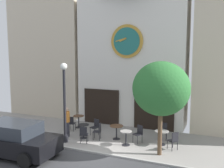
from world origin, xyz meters
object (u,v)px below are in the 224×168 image
at_px(cafe_table_near_curb, 79,119).
at_px(cafe_table_near_door, 83,129).
at_px(cafe_chair_under_awning, 98,130).
at_px(cafe_chair_by_entrance, 95,126).
at_px(cafe_table_center, 126,136).
at_px(cafe_chair_facing_street, 139,132).
at_px(cafe_chair_right_end, 71,122).
at_px(pedestrian_orange, 67,122).
at_px(street_tree, 161,89).
at_px(cafe_chair_curbside, 174,140).
at_px(cafe_chair_mid_row, 163,130).
at_px(parked_car_black, 12,139).
at_px(cafe_table_center_right, 116,129).
at_px(street_lamp, 65,102).
at_px(cafe_chair_outer, 84,133).
at_px(cafe_table_center_left, 162,135).

bearing_deg(cafe_table_near_curb, cafe_table_near_door, -52.39).
height_order(cafe_chair_under_awning, cafe_chair_by_entrance, same).
relative_size(cafe_table_center, cafe_chair_under_awning, 0.83).
relative_size(cafe_table_center, cafe_chair_facing_street, 0.83).
height_order(cafe_chair_by_entrance, cafe_chair_right_end, same).
height_order(cafe_chair_by_entrance, pedestrian_orange, pedestrian_orange).
bearing_deg(pedestrian_orange, cafe_chair_right_end, 109.61).
height_order(street_tree, cafe_table_near_door, street_tree).
relative_size(cafe_chair_by_entrance, cafe_chair_curbside, 1.00).
bearing_deg(cafe_table_near_door, cafe_chair_mid_row, 20.27).
xyz_separation_m(cafe_chair_by_entrance, parked_car_black, (-2.20, -4.10, 0.23)).
height_order(street_tree, cafe_chair_facing_street, street_tree).
relative_size(cafe_table_near_door, cafe_table_center_right, 1.02).
bearing_deg(street_tree, parked_car_black, -156.82).
height_order(cafe_chair_curbside, parked_car_black, parked_car_black).
relative_size(street_lamp, cafe_chair_curbside, 4.64).
xyz_separation_m(cafe_chair_under_awning, cafe_chair_right_end, (-2.19, 0.77, 0.00)).
bearing_deg(cafe_chair_right_end, parked_car_black, -97.31).
distance_m(cafe_table_near_curb, cafe_chair_by_entrance, 1.83).
xyz_separation_m(cafe_chair_facing_street, cafe_chair_right_end, (-4.32, 0.30, 0.00)).
bearing_deg(cafe_chair_under_awning, cafe_chair_outer, -120.52).
bearing_deg(cafe_table_center, parked_car_black, -143.88).
xyz_separation_m(cafe_chair_curbside, parked_car_black, (-6.73, -3.49, 0.23)).
bearing_deg(cafe_chair_mid_row, street_lamp, -152.79).
xyz_separation_m(cafe_table_near_curb, cafe_chair_facing_street, (4.26, -1.09, -0.01)).
xyz_separation_m(street_tree, cafe_chair_mid_row, (-0.28, 2.17, -2.56)).
distance_m(cafe_table_near_curb, cafe_table_center_right, 3.20).
relative_size(cafe_table_near_curb, cafe_chair_curbside, 0.86).
distance_m(street_lamp, cafe_chair_by_entrance, 2.49).
bearing_deg(cafe_chair_by_entrance, cafe_table_near_door, -114.49).
height_order(street_lamp, cafe_table_near_door, street_lamp).
height_order(cafe_chair_by_entrance, cafe_chair_mid_row, same).
bearing_deg(cafe_chair_outer, cafe_table_center, 15.30).
distance_m(cafe_table_near_door, cafe_chair_by_entrance, 0.85).
bearing_deg(cafe_chair_right_end, cafe_table_center_right, -5.64).
bearing_deg(parked_car_black, cafe_table_center_right, 47.13).
bearing_deg(cafe_chair_outer, cafe_chair_curbside, 10.95).
xyz_separation_m(street_lamp, cafe_chair_outer, (1.00, 0.19, -1.59)).
bearing_deg(cafe_chair_outer, cafe_chair_facing_street, 25.85).
distance_m(cafe_table_near_curb, cafe_chair_curbside, 6.32).
height_order(cafe_chair_under_awning, parked_car_black, parked_car_black).
bearing_deg(street_tree, cafe_table_near_door, 171.46).
relative_size(cafe_table_center, cafe_chair_outer, 0.83).
height_order(cafe_table_near_door, cafe_chair_right_end, cafe_chair_right_end).
height_order(cafe_table_near_curb, cafe_table_near_door, cafe_table_near_door).
relative_size(street_lamp, parked_car_black, 0.96).
height_order(street_tree, cafe_chair_outer, street_tree).
relative_size(cafe_table_center_right, cafe_table_center_left, 1.04).
bearing_deg(cafe_chair_facing_street, cafe_table_near_door, -169.61).
bearing_deg(cafe_table_center, cafe_table_center_left, 25.00).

